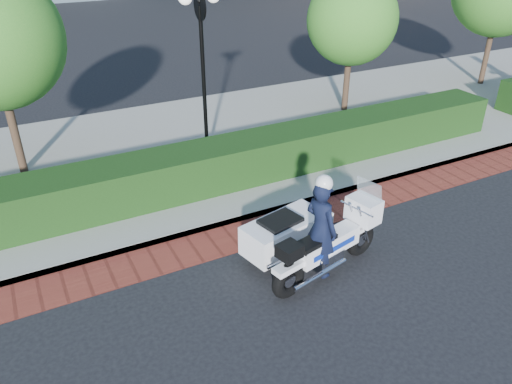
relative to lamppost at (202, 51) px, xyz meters
name	(u,v)px	position (x,y,z in m)	size (l,w,h in m)	color
ground	(267,279)	(-1.00, -5.20, -2.96)	(120.00, 120.00, 0.00)	black
brick_strip	(232,238)	(-1.00, -3.70, -2.95)	(60.00, 1.00, 0.01)	maroon
sidewalk	(163,154)	(-1.00, 0.80, -2.88)	(60.00, 8.00, 0.15)	gray
hedge_main	(193,170)	(-1.00, -1.60, -2.31)	(18.00, 1.20, 1.00)	black
lamppost	(202,51)	(0.00, 0.00, 0.00)	(1.02, 0.70, 4.21)	black
tree_c	(352,20)	(5.50, 1.30, 0.09)	(2.80, 2.80, 4.30)	#332319
police_motorcycle	(308,234)	(-0.15, -5.21, -2.23)	(2.60, 1.88, 2.13)	black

